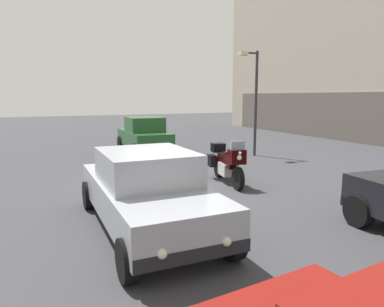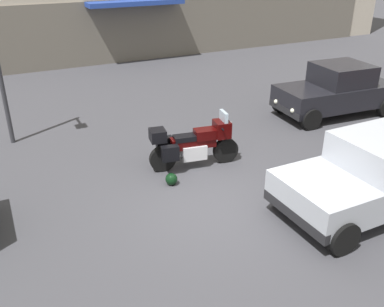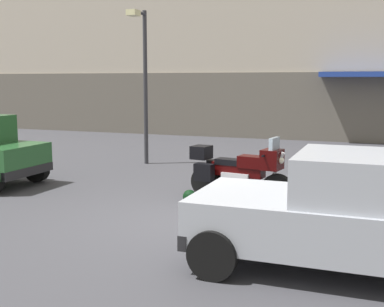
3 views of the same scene
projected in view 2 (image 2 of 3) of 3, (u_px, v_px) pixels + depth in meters
The scene contains 6 objects.
ground_plane at pixel (220, 202), 9.10m from camera, with size 80.00×80.00×0.00m, color #38383D.
motorcycle at pixel (193, 144), 10.32m from camera, with size 2.25×0.93×1.36m.
helmet at pixel (171, 179), 9.71m from camera, with size 0.28×0.28×0.28m, color black.
car_sedan_far at pixel (382, 172), 8.66m from camera, with size 4.59×1.92×1.56m.
car_wagon_end at pixel (337, 90), 13.57m from camera, with size 3.97×2.05×1.64m.
bollard_curbside at pixel (314, 74), 16.76m from camera, with size 0.16×0.16×0.78m.
Camera 2 is at (-4.01, -6.66, 4.88)m, focal length 39.91 mm.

